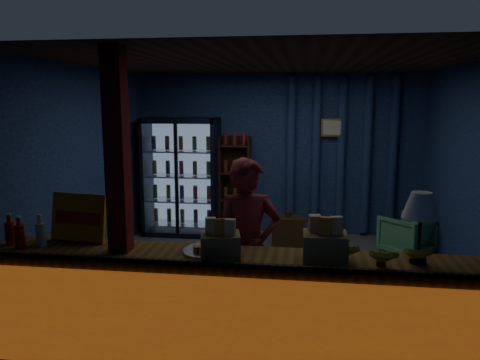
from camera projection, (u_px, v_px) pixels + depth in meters
The scene contains 18 objects.
ground at pixel (267, 280), 5.73m from camera, with size 4.60×4.60×0.00m, color #515154.
room_walls at pixel (268, 153), 5.46m from camera, with size 4.60×4.60×4.60m.
counter at pixel (247, 313), 3.78m from camera, with size 4.40×0.57×0.99m.
support_post at pixel (120, 209), 3.80m from camera, with size 0.16×0.16×2.60m, color maroon.
beverage_cooler at pixel (183, 177), 7.66m from camera, with size 1.20×0.62×1.90m.
bottle_shelf at pixel (235, 185), 7.70m from camera, with size 0.50×0.28×1.60m.
curtain_folds at pixel (341, 156), 7.46m from camera, with size 1.74×0.14×2.50m.
framed_picture at pixel (333, 128), 7.36m from camera, with size 0.36×0.04×0.28m.
shopkeeper at pixel (248, 249), 4.26m from camera, with size 0.61×0.40×1.67m, color maroon.
green_chair at pixel (407, 235), 6.65m from camera, with size 0.61×0.63×0.57m, color #51A36A.
side_table at pixel (288, 231), 7.07m from camera, with size 0.51×0.39×0.53m.
yellow_sign at pixel (78, 217), 4.09m from camera, with size 0.54×0.18×0.42m.
soda_bottles at pixel (24, 233), 3.96m from camera, with size 0.37×0.17×0.28m.
snack_box_left at pixel (220, 244), 3.66m from camera, with size 0.35×0.31×0.32m.
snack_box_centre at pixel (325, 245), 3.60m from camera, with size 0.34×0.28×0.35m.
pastry_tray at pixel (209, 249), 3.81m from camera, with size 0.43×0.43×0.07m.
banana_bunches at pixel (381, 254), 3.51m from camera, with size 0.76×0.29×0.16m.
table_lamp at pixel (421, 208), 3.49m from camera, with size 0.28×0.28×0.55m.
Camera 1 is at (0.44, -5.43, 2.17)m, focal length 35.00 mm.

